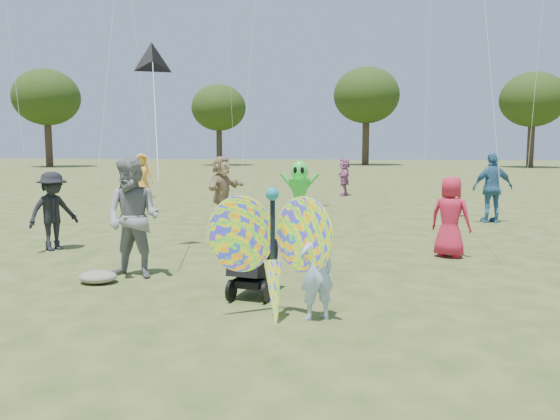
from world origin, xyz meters
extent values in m
plane|color=#51592B|center=(0.00, 0.00, 0.00)|extent=(160.00, 160.00, 0.00)
imported|color=#ABC8F2|center=(0.53, -0.51, 0.61)|extent=(0.53, 0.47, 1.22)
imported|color=gray|center=(-2.53, 1.23, 0.96)|extent=(1.03, 0.85, 1.93)
ellipsoid|color=gray|center=(-2.95, 0.80, 0.09)|extent=(0.59, 0.48, 0.19)
imported|color=red|center=(2.77, 3.62, 0.77)|extent=(0.90, 0.78, 1.54)
imported|color=black|center=(-5.08, 3.22, 0.80)|extent=(1.04, 1.19, 1.59)
imported|color=teal|center=(4.72, 8.66, 0.96)|extent=(1.21, 0.72, 1.93)
imported|color=tan|center=(-2.77, 8.02, 0.92)|extent=(1.03, 1.78, 1.83)
imported|color=gold|center=(-7.67, 14.27, 0.91)|extent=(1.02, 0.82, 1.82)
imported|color=#B3669D|center=(0.49, 16.61, 0.80)|extent=(0.59, 1.51, 1.60)
cube|color=black|center=(-0.44, 0.45, 0.55)|extent=(0.62, 0.93, 0.71)
cube|color=black|center=(-0.44, 0.45, 0.22)|extent=(0.54, 0.75, 0.10)
ellipsoid|color=black|center=(-0.44, 0.70, 0.88)|extent=(0.51, 0.45, 0.33)
cylinder|color=black|center=(-0.68, 0.10, 0.15)|extent=(0.11, 0.30, 0.30)
cylinder|color=black|center=(-0.20, 0.10, 0.15)|extent=(0.11, 0.30, 0.30)
cylinder|color=black|center=(-0.44, 0.90, 0.11)|extent=(0.09, 0.23, 0.22)
cylinder|color=black|center=(-0.44, -0.03, 0.98)|extent=(0.44, 0.12, 0.03)
cube|color=olive|center=(-0.44, 0.40, 0.96)|extent=(0.39, 0.34, 0.26)
ellipsoid|color=red|center=(-0.39, -0.54, 1.03)|extent=(0.98, 0.71, 1.24)
ellipsoid|color=red|center=(0.37, -0.54, 1.03)|extent=(0.98, 0.71, 1.24)
cylinder|color=black|center=(-0.01, -0.52, 0.98)|extent=(0.06, 0.06, 1.00)
cone|color=red|center=(0.04, -0.69, 0.30)|extent=(0.36, 0.49, 0.93)
sphere|color=teal|center=(-0.01, -0.54, 1.53)|extent=(0.16, 0.16, 0.16)
cone|color=black|center=(-2.96, 3.41, 3.74)|extent=(0.89, 0.62, 0.81)
cylinder|color=silver|center=(-2.54, 2.37, 2.65)|extent=(0.85, 2.09, 2.19)
cone|color=#34DF3E|center=(-0.46, 6.95, 0.80)|extent=(0.56, 0.56, 0.95)
ellipsoid|color=#34DF3E|center=(-0.46, 6.95, 1.45)|extent=(0.44, 0.39, 0.57)
ellipsoid|color=black|center=(-0.55, 6.77, 1.50)|extent=(0.10, 0.05, 0.17)
ellipsoid|color=black|center=(-0.37, 6.77, 1.50)|extent=(0.10, 0.05, 0.17)
cylinder|color=#34DF3E|center=(-0.76, 6.95, 1.20)|extent=(0.43, 0.10, 0.49)
cylinder|color=#34DF3E|center=(-0.16, 6.95, 1.20)|extent=(0.43, 0.10, 0.49)
cylinder|color=silver|center=(-0.16, 6.75, 0.20)|extent=(0.61, 0.41, 0.41)
cylinder|color=#3A2D21|center=(-30.00, 45.00, 2.10)|extent=(0.70, 0.70, 4.20)
ellipsoid|color=#2B4214|center=(-30.00, 45.00, 7.00)|extent=(6.60, 6.60, 5.61)
cylinder|color=#3A2D21|center=(-14.00, 52.00, 1.89)|extent=(0.63, 0.63, 3.78)
ellipsoid|color=#2B4214|center=(-14.00, 52.00, 6.30)|extent=(5.94, 5.94, 5.05)
cylinder|color=#3A2D21|center=(2.00, 55.00, 2.31)|extent=(0.77, 0.77, 4.62)
ellipsoid|color=#2B4214|center=(2.00, 55.00, 7.70)|extent=(7.26, 7.26, 6.17)
cylinder|color=#3A2D21|center=(18.00, 50.00, 1.99)|extent=(0.66, 0.67, 3.99)
ellipsoid|color=#2B4214|center=(18.00, 50.00, 6.65)|extent=(6.27, 6.27, 5.33)
camera|label=1|loc=(0.98, -6.98, 2.10)|focal=35.00mm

